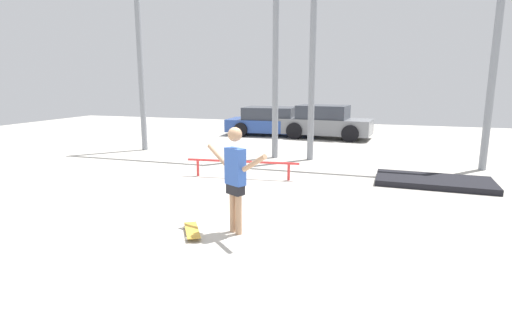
# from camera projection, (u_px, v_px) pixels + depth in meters

# --- Properties ---
(ground_plane) EXTENTS (36.00, 36.00, 0.00)m
(ground_plane) POSITION_uv_depth(u_px,v_px,m) (219.00, 218.00, 7.40)
(ground_plane) COLOR #B2ADA3
(skateboarder) EXTENTS (1.28, 0.78, 1.77)m
(skateboarder) POSITION_uv_depth(u_px,v_px,m) (235.00, 173.00, 6.47)
(skateboarder) COLOR tan
(skateboarder) RESTS_ON ground_plane
(skateboard) EXTENTS (0.58, 0.76, 0.08)m
(skateboard) POSITION_uv_depth(u_px,v_px,m) (192.00, 230.00, 6.60)
(skateboard) COLOR gold
(skateboard) RESTS_ON ground_plane
(manual_pad) EXTENTS (2.75, 1.48, 0.14)m
(manual_pad) POSITION_uv_depth(u_px,v_px,m) (434.00, 181.00, 9.81)
(manual_pad) COLOR black
(manual_pad) RESTS_ON ground_plane
(grind_rail) EXTENTS (2.96, 0.38, 0.47)m
(grind_rail) POSITION_uv_depth(u_px,v_px,m) (242.00, 164.00, 10.37)
(grind_rail) COLOR red
(grind_rail) RESTS_ON ground_plane
(canopy_support_left) EXTENTS (5.17, 0.20, 6.06)m
(canopy_support_left) POSITION_uv_depth(u_px,v_px,m) (204.00, 46.00, 13.30)
(canopy_support_left) COLOR gray
(canopy_support_left) RESTS_ON ground_plane
(canopy_support_right) EXTENTS (5.17, 0.20, 6.06)m
(canopy_support_right) POSITION_uv_depth(u_px,v_px,m) (399.00, 40.00, 11.45)
(canopy_support_right) COLOR gray
(canopy_support_right) RESTS_ON ground_plane
(parked_car_blue) EXTENTS (4.27, 2.15, 1.31)m
(parked_car_blue) POSITION_uv_depth(u_px,v_px,m) (272.00, 122.00, 18.68)
(parked_car_blue) COLOR #284793
(parked_car_blue) RESTS_ON ground_plane
(parked_car_grey) EXTENTS (4.05, 2.12, 1.45)m
(parked_car_grey) POSITION_uv_depth(u_px,v_px,m) (325.00, 122.00, 17.70)
(parked_car_grey) COLOR slate
(parked_car_grey) RESTS_ON ground_plane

